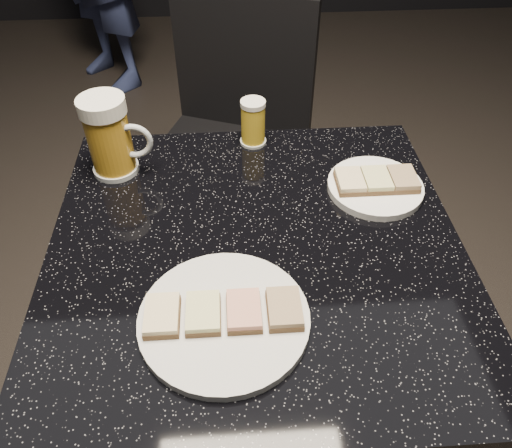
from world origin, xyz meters
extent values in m
plane|color=black|center=(0.00, 0.00, 0.00)|extent=(6.00, 6.00, 0.00)
cylinder|color=silver|center=(-0.06, -0.15, 0.76)|extent=(0.25, 0.25, 0.01)
cylinder|color=white|center=(0.23, 0.13, 0.76)|extent=(0.18, 0.18, 0.01)
cylinder|color=black|center=(0.00, 0.00, 0.01)|extent=(0.44, 0.44, 0.03)
cylinder|color=black|center=(0.00, 0.00, 0.37)|extent=(0.10, 0.10, 0.69)
cube|color=black|center=(0.00, 0.00, 0.73)|extent=(0.70, 0.70, 0.03)
cylinder|color=silver|center=(-0.26, 0.23, 0.76)|extent=(0.09, 0.09, 0.01)
cylinder|color=gold|center=(-0.26, 0.23, 0.82)|extent=(0.08, 0.08, 0.12)
cylinder|color=white|center=(-0.26, 0.23, 0.89)|extent=(0.09, 0.09, 0.03)
torus|color=silver|center=(-0.22, 0.21, 0.82)|extent=(0.07, 0.01, 0.07)
cylinder|color=silver|center=(0.01, 0.31, 0.75)|extent=(0.06, 0.06, 0.01)
cylinder|color=yellow|center=(0.01, 0.31, 0.80)|extent=(0.05, 0.05, 0.08)
cylinder|color=white|center=(0.01, 0.31, 0.84)|extent=(0.05, 0.05, 0.01)
cube|color=black|center=(-0.05, 0.64, 0.45)|extent=(0.56, 0.56, 0.04)
cylinder|color=black|center=(-0.29, 0.53, 0.21)|extent=(0.03, 0.03, 0.43)
cylinder|color=black|center=(0.05, 0.40, 0.21)|extent=(0.03, 0.03, 0.43)
cylinder|color=black|center=(-0.16, 0.88, 0.21)|extent=(0.03, 0.03, 0.43)
cylinder|color=black|center=(0.18, 0.74, 0.21)|extent=(0.03, 0.03, 0.43)
cube|color=black|center=(0.02, 0.83, 0.67)|extent=(0.41, 0.19, 0.43)
cube|color=#4C3521|center=(-0.14, -0.15, 0.77)|extent=(0.05, 0.07, 0.01)
cube|color=beige|center=(-0.14, -0.15, 0.78)|extent=(0.05, 0.07, 0.01)
cube|color=#4C3521|center=(-0.09, -0.15, 0.77)|extent=(0.05, 0.07, 0.01)
cube|color=#D1D184|center=(-0.09, -0.15, 0.78)|extent=(0.05, 0.07, 0.01)
cube|color=#4C3521|center=(-0.03, -0.15, 0.77)|extent=(0.05, 0.07, 0.01)
cube|color=tan|center=(-0.03, -0.15, 0.78)|extent=(0.05, 0.07, 0.01)
cube|color=#4C3521|center=(0.03, -0.15, 0.77)|extent=(0.05, 0.07, 0.01)
cube|color=#8C7251|center=(0.03, -0.15, 0.78)|extent=(0.05, 0.07, 0.01)
cube|color=#4C3521|center=(0.18, 0.13, 0.77)|extent=(0.05, 0.07, 0.01)
cube|color=beige|center=(0.18, 0.13, 0.78)|extent=(0.05, 0.07, 0.01)
cube|color=#4C3521|center=(0.23, 0.13, 0.77)|extent=(0.05, 0.07, 0.01)
cube|color=#D1D184|center=(0.23, 0.13, 0.78)|extent=(0.05, 0.07, 0.01)
cube|color=#4C3521|center=(0.29, 0.13, 0.77)|extent=(0.05, 0.07, 0.01)
cube|color=#8C7251|center=(0.29, 0.13, 0.78)|extent=(0.05, 0.07, 0.01)
camera|label=1|loc=(-0.04, -0.58, 1.36)|focal=35.00mm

